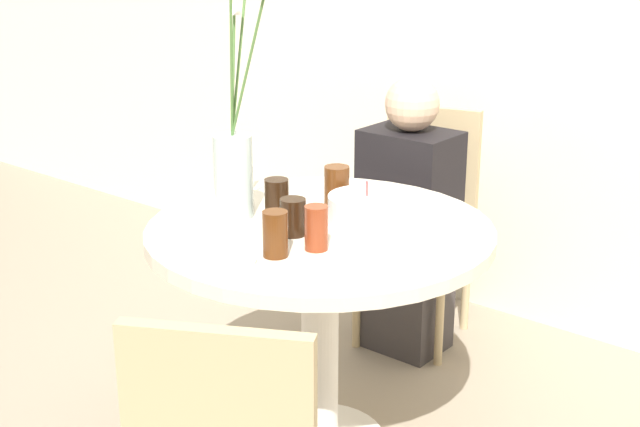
{
  "coord_description": "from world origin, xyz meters",
  "views": [
    {
      "loc": [
        1.57,
        -1.93,
        1.64
      ],
      "look_at": [
        0.0,
        0.0,
        0.79
      ],
      "focal_mm": 50.0,
      "sensor_mm": 36.0,
      "label": 1
    }
  ],
  "objects_px": {
    "drink_glass_3": "(275,234)",
    "drink_glass_1": "(276,197)",
    "flower_vase": "(236,149)",
    "drink_glass_4": "(293,217)",
    "chair_far_back": "(422,211)",
    "birthday_cake": "(367,210)",
    "side_plate": "(225,261)",
    "drink_glass_2": "(316,228)",
    "drink_glass_0": "(337,187)",
    "person_guest": "(408,226)"
  },
  "relations": [
    {
      "from": "chair_far_back",
      "to": "birthday_cake",
      "type": "xyz_separation_m",
      "value": [
        0.31,
        -0.81,
        0.28
      ]
    },
    {
      "from": "chair_far_back",
      "to": "drink_glass_1",
      "type": "xyz_separation_m",
      "value": [
        0.05,
        -0.91,
        0.29
      ]
    },
    {
      "from": "drink_glass_2",
      "to": "side_plate",
      "type": "bearing_deg",
      "value": -118.05
    },
    {
      "from": "drink_glass_1",
      "to": "person_guest",
      "type": "relative_size",
      "value": 0.11
    },
    {
      "from": "flower_vase",
      "to": "person_guest",
      "type": "relative_size",
      "value": 0.71
    },
    {
      "from": "birthday_cake",
      "to": "drink_glass_4",
      "type": "xyz_separation_m",
      "value": [
        -0.11,
        -0.21,
        0.01
      ]
    },
    {
      "from": "chair_far_back",
      "to": "side_plate",
      "type": "bearing_deg",
      "value": -94.41
    },
    {
      "from": "drink_glass_3",
      "to": "drink_glass_4",
      "type": "bearing_deg",
      "value": 114.84
    },
    {
      "from": "chair_far_back",
      "to": "person_guest",
      "type": "bearing_deg",
      "value": -90.0
    },
    {
      "from": "side_plate",
      "to": "drink_glass_1",
      "type": "relative_size",
      "value": 1.45
    },
    {
      "from": "chair_far_back",
      "to": "birthday_cake",
      "type": "bearing_deg",
      "value": -82.25
    },
    {
      "from": "drink_glass_1",
      "to": "chair_far_back",
      "type": "bearing_deg",
      "value": 92.92
    },
    {
      "from": "chair_far_back",
      "to": "person_guest",
      "type": "distance_m",
      "value": 0.16
    },
    {
      "from": "birthday_cake",
      "to": "drink_glass_2",
      "type": "height_order",
      "value": "birthday_cake"
    },
    {
      "from": "birthday_cake",
      "to": "drink_glass_2",
      "type": "xyz_separation_m",
      "value": [
        0.02,
        -0.26,
        0.02
      ]
    },
    {
      "from": "drink_glass_0",
      "to": "drink_glass_2",
      "type": "xyz_separation_m",
      "value": [
        0.18,
        -0.32,
        -0.0
      ]
    },
    {
      "from": "drink_glass_2",
      "to": "person_guest",
      "type": "distance_m",
      "value": 1.0
    },
    {
      "from": "drink_glass_3",
      "to": "drink_glass_4",
      "type": "distance_m",
      "value": 0.17
    },
    {
      "from": "side_plate",
      "to": "person_guest",
      "type": "distance_m",
      "value": 1.18
    },
    {
      "from": "drink_glass_1",
      "to": "drink_glass_2",
      "type": "relative_size",
      "value": 0.9
    },
    {
      "from": "drink_glass_1",
      "to": "drink_glass_3",
      "type": "height_order",
      "value": "drink_glass_3"
    },
    {
      "from": "drink_glass_1",
      "to": "flower_vase",
      "type": "bearing_deg",
      "value": -137.28
    },
    {
      "from": "chair_far_back",
      "to": "side_plate",
      "type": "distance_m",
      "value": 1.33
    },
    {
      "from": "birthday_cake",
      "to": "side_plate",
      "type": "distance_m",
      "value": 0.5
    },
    {
      "from": "side_plate",
      "to": "drink_glass_2",
      "type": "distance_m",
      "value": 0.27
    },
    {
      "from": "side_plate",
      "to": "drink_glass_4",
      "type": "xyz_separation_m",
      "value": [
        -0.0,
        0.28,
        0.05
      ]
    },
    {
      "from": "chair_far_back",
      "to": "drink_glass_4",
      "type": "height_order",
      "value": "chair_far_back"
    },
    {
      "from": "drink_glass_3",
      "to": "chair_far_back",
      "type": "bearing_deg",
      "value": 103.26
    },
    {
      "from": "drink_glass_0",
      "to": "person_guest",
      "type": "height_order",
      "value": "person_guest"
    },
    {
      "from": "flower_vase",
      "to": "drink_glass_4",
      "type": "relative_size",
      "value": 7.03
    },
    {
      "from": "drink_glass_3",
      "to": "drink_glass_1",
      "type": "bearing_deg",
      "value": 131.33
    },
    {
      "from": "side_plate",
      "to": "person_guest",
      "type": "relative_size",
      "value": 0.15
    },
    {
      "from": "drink_glass_0",
      "to": "drink_glass_1",
      "type": "bearing_deg",
      "value": -120.06
    },
    {
      "from": "birthday_cake",
      "to": "drink_glass_1",
      "type": "height_order",
      "value": "birthday_cake"
    },
    {
      "from": "side_plate",
      "to": "drink_glass_2",
      "type": "relative_size",
      "value": 1.3
    },
    {
      "from": "flower_vase",
      "to": "drink_glass_2",
      "type": "distance_m",
      "value": 0.41
    },
    {
      "from": "flower_vase",
      "to": "drink_glass_0",
      "type": "xyz_separation_m",
      "value": [
        0.19,
        0.25,
        -0.14
      ]
    },
    {
      "from": "birthday_cake",
      "to": "drink_glass_1",
      "type": "distance_m",
      "value": 0.29
    },
    {
      "from": "side_plate",
      "to": "drink_glass_0",
      "type": "relative_size",
      "value": 1.22
    },
    {
      "from": "chair_far_back",
      "to": "birthday_cake",
      "type": "distance_m",
      "value": 0.91
    },
    {
      "from": "chair_far_back",
      "to": "person_guest",
      "type": "xyz_separation_m",
      "value": [
        0.04,
        -0.16,
        -0.01
      ]
    },
    {
      "from": "drink_glass_1",
      "to": "person_guest",
      "type": "distance_m",
      "value": 0.81
    },
    {
      "from": "flower_vase",
      "to": "chair_far_back",
      "type": "bearing_deg",
      "value": 87.59
    },
    {
      "from": "side_plate",
      "to": "drink_glass_2",
      "type": "xyz_separation_m",
      "value": [
        0.12,
        0.23,
        0.06
      ]
    },
    {
      "from": "birthday_cake",
      "to": "drink_glass_0",
      "type": "height_order",
      "value": "same"
    },
    {
      "from": "chair_far_back",
      "to": "drink_glass_0",
      "type": "height_order",
      "value": "chair_far_back"
    },
    {
      "from": "person_guest",
      "to": "drink_glass_3",
      "type": "bearing_deg",
      "value": -76.77
    },
    {
      "from": "drink_glass_0",
      "to": "drink_glass_3",
      "type": "distance_m",
      "value": 0.45
    },
    {
      "from": "drink_glass_0",
      "to": "drink_glass_2",
      "type": "height_order",
      "value": "drink_glass_0"
    },
    {
      "from": "birthday_cake",
      "to": "drink_glass_3",
      "type": "xyz_separation_m",
      "value": [
        -0.04,
        -0.37,
        0.02
      ]
    }
  ]
}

